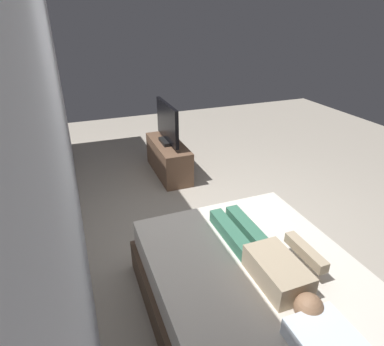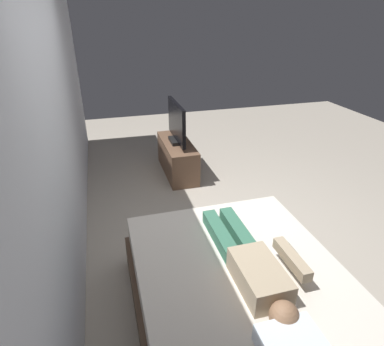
% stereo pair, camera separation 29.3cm
% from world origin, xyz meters
% --- Properties ---
extents(ground_plane, '(10.00, 10.00, 0.00)m').
position_xyz_m(ground_plane, '(0.00, 0.00, 0.00)').
color(ground_plane, '#ADA393').
extents(back_wall, '(6.40, 0.10, 2.80)m').
position_xyz_m(back_wall, '(0.40, 1.47, 1.40)').
color(back_wall, silver).
rests_on(back_wall, ground).
extents(bed, '(2.03, 1.57, 0.54)m').
position_xyz_m(bed, '(-1.06, 0.24, 0.26)').
color(bed, brown).
rests_on(bed, ground).
extents(person, '(1.26, 0.46, 0.18)m').
position_xyz_m(person, '(-1.04, 0.18, 0.62)').
color(person, tan).
rests_on(person, bed).
extents(remote, '(0.15, 0.04, 0.02)m').
position_xyz_m(remote, '(-0.88, -0.23, 0.55)').
color(remote, black).
rests_on(remote, bed).
extents(tv_stand, '(1.10, 0.40, 0.50)m').
position_xyz_m(tv_stand, '(1.78, 0.07, 0.25)').
color(tv_stand, brown).
rests_on(tv_stand, ground).
extents(tv, '(0.88, 0.20, 0.59)m').
position_xyz_m(tv, '(1.78, 0.07, 0.78)').
color(tv, black).
rests_on(tv, tv_stand).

